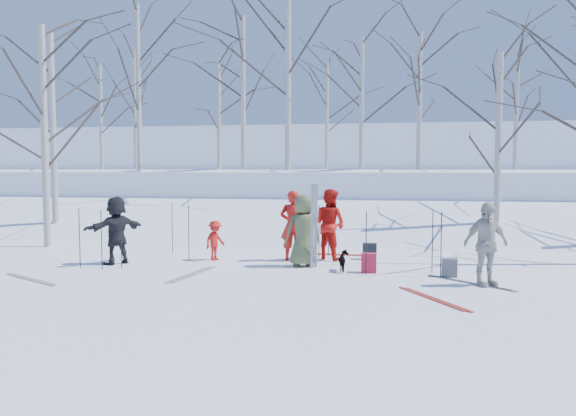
% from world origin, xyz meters
% --- Properties ---
extents(ground, '(120.00, 120.00, 0.00)m').
position_xyz_m(ground, '(0.00, 0.00, 0.00)').
color(ground, white).
rests_on(ground, ground).
extents(snow_ramp, '(70.00, 9.49, 4.12)m').
position_xyz_m(snow_ramp, '(0.00, 7.00, 0.15)').
color(snow_ramp, white).
rests_on(snow_ramp, ground).
extents(snow_plateau, '(70.00, 18.00, 2.20)m').
position_xyz_m(snow_plateau, '(0.00, 17.00, 1.00)').
color(snow_plateau, white).
rests_on(snow_plateau, ground).
extents(far_hill, '(90.00, 30.00, 6.00)m').
position_xyz_m(far_hill, '(0.00, 38.00, 2.00)').
color(far_hill, white).
rests_on(far_hill, ground).
extents(skier_olive_center, '(0.94, 0.77, 1.65)m').
position_xyz_m(skier_olive_center, '(0.45, 0.96, 0.83)').
color(skier_olive_center, '#4C5332').
rests_on(skier_olive_center, ground).
extents(skier_red_north, '(0.64, 0.43, 1.72)m').
position_xyz_m(skier_red_north, '(0.07, 1.74, 0.86)').
color(skier_red_north, red).
rests_on(skier_red_north, ground).
extents(skier_redor_behind, '(1.07, 1.02, 1.74)m').
position_xyz_m(skier_redor_behind, '(0.95, 2.08, 0.87)').
color(skier_redor_behind, red).
rests_on(skier_redor_behind, ground).
extents(skier_red_seated, '(0.58, 0.72, 0.97)m').
position_xyz_m(skier_red_seated, '(-1.80, 1.45, 0.49)').
color(skier_red_seated, red).
rests_on(skier_red_seated, ground).
extents(skier_cream_east, '(1.02, 0.78, 1.61)m').
position_xyz_m(skier_cream_east, '(4.20, -0.54, 0.81)').
color(skier_cream_east, beige).
rests_on(skier_cream_east, ground).
extents(skier_grey_west, '(1.20, 1.50, 1.60)m').
position_xyz_m(skier_grey_west, '(-3.92, 0.51, 0.80)').
color(skier_grey_west, black).
rests_on(skier_grey_west, ground).
extents(dog, '(0.33, 0.57, 0.45)m').
position_xyz_m(dog, '(1.43, 0.49, 0.23)').
color(dog, black).
rests_on(dog, ground).
extents(upright_ski_left, '(0.12, 0.17, 1.90)m').
position_xyz_m(upright_ski_left, '(0.69, 0.74, 0.95)').
color(upright_ski_left, silver).
rests_on(upright_ski_left, ground).
extents(upright_ski_right, '(0.12, 0.23, 1.89)m').
position_xyz_m(upright_ski_right, '(0.76, 0.78, 0.95)').
color(upright_ski_right, silver).
rests_on(upright_ski_right, ground).
extents(ski_pair_a, '(0.74, 1.96, 0.02)m').
position_xyz_m(ski_pair_a, '(-1.70, -0.48, 0.01)').
color(ski_pair_a, silver).
rests_on(ski_pair_a, ground).
extents(ski_pair_b, '(0.39, 1.92, 0.02)m').
position_xyz_m(ski_pair_b, '(1.11, 2.80, 0.01)').
color(ski_pair_b, '#A32617').
rests_on(ski_pair_b, ground).
extents(ski_pair_c, '(2.09, 2.10, 0.02)m').
position_xyz_m(ski_pair_c, '(3.95, -0.37, 0.01)').
color(ski_pair_c, silver).
rests_on(ski_pair_c, ground).
extents(ski_pair_d, '(1.86, 2.07, 0.02)m').
position_xyz_m(ski_pair_d, '(3.13, -1.87, 0.01)').
color(ski_pair_d, '#A32617').
rests_on(ski_pair_d, ground).
extents(ski_pair_e, '(1.80, 2.07, 0.02)m').
position_xyz_m(ski_pair_e, '(-4.75, -1.55, 0.01)').
color(ski_pair_e, silver).
rests_on(ski_pair_e, ground).
extents(ski_pole_a, '(0.02, 0.02, 1.34)m').
position_xyz_m(ski_pole_a, '(0.86, 2.62, 0.67)').
color(ski_pole_a, black).
rests_on(ski_pole_a, ground).
extents(ski_pole_b, '(0.02, 0.02, 1.34)m').
position_xyz_m(ski_pole_b, '(-3.88, -0.25, 0.67)').
color(ski_pole_b, black).
rests_on(ski_pole_b, ground).
extents(ski_pole_c, '(0.02, 0.02, 1.34)m').
position_xyz_m(ski_pole_c, '(3.45, 0.26, 0.67)').
color(ski_pole_c, black).
rests_on(ski_pole_c, ground).
extents(ski_pole_d, '(0.02, 0.02, 1.34)m').
position_xyz_m(ski_pole_d, '(3.30, 0.67, 0.67)').
color(ski_pole_d, black).
rests_on(ski_pole_d, ground).
extents(ski_pole_e, '(0.02, 0.02, 1.34)m').
position_xyz_m(ski_pole_e, '(0.67, 2.14, 0.67)').
color(ski_pole_e, black).
rests_on(ski_pole_e, ground).
extents(ski_pole_f, '(0.02, 0.02, 1.34)m').
position_xyz_m(ski_pole_f, '(-4.49, -0.12, 0.67)').
color(ski_pole_f, black).
rests_on(ski_pole_f, ground).
extents(ski_pole_g, '(0.02, 0.02, 1.34)m').
position_xyz_m(ski_pole_g, '(-3.58, 0.07, 0.67)').
color(ski_pole_g, black).
rests_on(ski_pole_g, ground).
extents(ski_pole_h, '(0.02, 0.02, 1.34)m').
position_xyz_m(ski_pole_h, '(1.91, 0.20, 0.67)').
color(ski_pole_h, black).
rests_on(ski_pole_h, ground).
extents(ski_pole_i, '(0.02, 0.02, 1.34)m').
position_xyz_m(ski_pole_i, '(-2.48, 1.44, 0.67)').
color(ski_pole_i, black).
rests_on(ski_pole_i, ground).
extents(ski_pole_j, '(0.02, 0.02, 1.34)m').
position_xyz_m(ski_pole_j, '(-3.27, 2.36, 0.67)').
color(ski_pole_j, black).
rests_on(ski_pole_j, ground).
extents(backpack_red, '(0.32, 0.22, 0.42)m').
position_xyz_m(backpack_red, '(1.96, 0.44, 0.21)').
color(backpack_red, '#B01B33').
rests_on(backpack_red, ground).
extents(backpack_grey, '(0.30, 0.20, 0.38)m').
position_xyz_m(backpack_grey, '(3.62, 0.26, 0.19)').
color(backpack_grey, '#525359').
rests_on(backpack_grey, ground).
extents(backpack_dark, '(0.34, 0.24, 0.40)m').
position_xyz_m(backpack_dark, '(1.92, 2.23, 0.20)').
color(backpack_dark, black).
rests_on(backpack_dark, ground).
extents(birch_plateau_a, '(4.78, 4.78, 5.97)m').
position_xyz_m(birch_plateau_a, '(-10.50, 15.53, 5.19)').
color(birch_plateau_a, silver).
rests_on(birch_plateau_a, snow_plateau).
extents(birch_plateau_b, '(4.19, 4.19, 5.13)m').
position_xyz_m(birch_plateau_b, '(-11.76, 14.36, 4.76)').
color(birch_plateau_b, silver).
rests_on(birch_plateau_b, snow_plateau).
extents(birch_plateau_d, '(4.32, 4.32, 5.32)m').
position_xyz_m(birch_plateau_d, '(1.24, 11.46, 4.86)').
color(birch_plateau_d, silver).
rests_on(birch_plateau_d, snow_plateau).
extents(birch_plateau_f, '(4.24, 4.24, 5.20)m').
position_xyz_m(birch_plateau_f, '(-0.68, 16.06, 4.80)').
color(birch_plateau_f, silver).
rests_on(birch_plateau_f, snow_plateau).
extents(birch_plateau_g, '(5.14, 5.14, 6.48)m').
position_xyz_m(birch_plateau_g, '(-3.75, 11.64, 5.44)').
color(birch_plateau_g, silver).
rests_on(birch_plateau_g, snow_plateau).
extents(birch_plateau_h, '(4.06, 4.06, 4.94)m').
position_xyz_m(birch_plateau_h, '(-5.16, 12.72, 4.67)').
color(birch_plateau_h, silver).
rests_on(birch_plateau_h, snow_plateau).
extents(birch_plateau_i, '(4.24, 4.24, 5.20)m').
position_xyz_m(birch_plateau_i, '(3.47, 10.37, 4.80)').
color(birch_plateau_i, silver).
rests_on(birch_plateau_i, snow_plateau).
extents(birch_plateau_j, '(5.51, 5.51, 7.02)m').
position_xyz_m(birch_plateau_j, '(-8.24, 11.13, 5.71)').
color(birch_plateau_j, silver).
rests_on(birch_plateau_j, snow_plateau).
extents(birch_plateau_k, '(6.17, 6.17, 7.96)m').
position_xyz_m(birch_plateau_k, '(-1.45, 9.57, 6.18)').
color(birch_plateau_k, silver).
rests_on(birch_plateau_k, snow_plateau).
extents(birch_plateau_l, '(3.95, 3.95, 4.79)m').
position_xyz_m(birch_plateau_l, '(7.54, 13.14, 4.60)').
color(birch_plateau_l, silver).
rests_on(birch_plateau_l, snow_plateau).
extents(birch_edge_a, '(4.99, 4.99, 6.27)m').
position_xyz_m(birch_edge_a, '(-7.27, 2.87, 3.14)').
color(birch_edge_a, silver).
rests_on(birch_edge_a, ground).
extents(birch_edge_d, '(5.31, 5.31, 6.73)m').
position_xyz_m(birch_edge_d, '(-8.69, 5.51, 3.36)').
color(birch_edge_d, silver).
rests_on(birch_edge_d, ground).
extents(birch_edge_e, '(4.60, 4.60, 5.71)m').
position_xyz_m(birch_edge_e, '(5.59, 6.13, 2.85)').
color(birch_edge_e, silver).
rests_on(birch_edge_e, ground).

